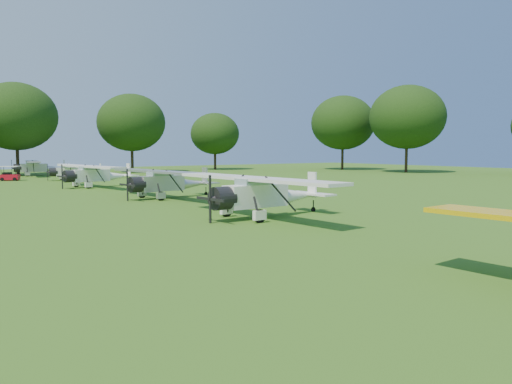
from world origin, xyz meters
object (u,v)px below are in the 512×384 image
aircraft_5 (96,173)px  aircraft_7 (38,166)px  aircraft_6 (74,170)px  aircraft_4 (167,180)px  aircraft_3 (264,191)px  golf_cart (9,176)px

aircraft_5 → aircraft_7: aircraft_5 is taller
aircraft_6 → aircraft_4: bearing=-83.5°
aircraft_3 → aircraft_4: aircraft_3 is taller
aircraft_7 → aircraft_3: bearing=-80.3°
aircraft_4 → aircraft_7: size_ratio=1.02×
aircraft_3 → aircraft_4: size_ratio=1.05×
aircraft_4 → aircraft_5: 13.86m
aircraft_4 → golf_cart: aircraft_4 is taller
aircraft_3 → aircraft_6: bearing=85.5°
aircraft_4 → golf_cart: 29.96m
aircraft_3 → aircraft_6: (0.15, 38.66, -0.24)m
aircraft_5 → aircraft_3: bearing=-96.7°
aircraft_6 → golf_cart: 7.25m
aircraft_6 → golf_cart: (-6.42, 3.31, -0.60)m
aircraft_4 → aircraft_6: aircraft_4 is taller
aircraft_6 → aircraft_3: bearing=-83.9°
aircraft_6 → golf_cart: bearing=159.1°
aircraft_4 → aircraft_5: aircraft_5 is taller
aircraft_6 → aircraft_7: bearing=102.8°
aircraft_5 → golf_cart: aircraft_5 is taller
aircraft_4 → aircraft_7: 38.81m
aircraft_6 → aircraft_7: 12.93m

